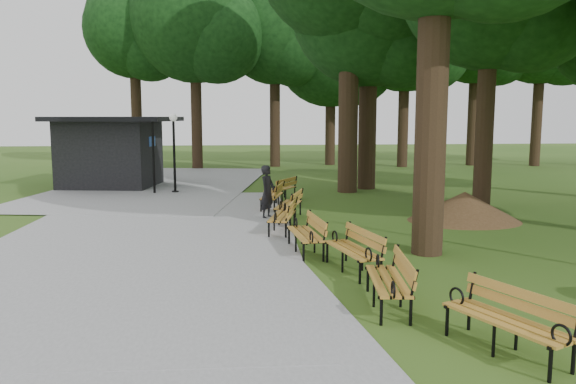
{
  "coord_description": "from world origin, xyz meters",
  "views": [
    {
      "loc": [
        -1.66,
        -11.65,
        3.11
      ],
      "look_at": [
        -0.16,
        3.13,
        1.1
      ],
      "focal_mm": 34.89,
      "sensor_mm": 36.0,
      "label": 1
    }
  ],
  "objects": [
    {
      "name": "bench_5",
      "position": [
        0.05,
        5.06,
        0.44
      ],
      "size": [
        1.18,
        2.0,
        0.88
      ],
      "primitive_type": null,
      "rotation": [
        0.0,
        0.0,
        -1.88
      ],
      "color": "#B07928",
      "rests_on": "ground"
    },
    {
      "name": "bench_4",
      "position": [
        -0.31,
        3.13,
        0.44
      ],
      "size": [
        1.08,
        2.0,
        0.88
      ],
      "primitive_type": null,
      "rotation": [
        0.0,
        0.0,
        -1.82
      ],
      "color": "#B07928",
      "rests_on": "ground"
    },
    {
      "name": "bench_2",
      "position": [
        0.75,
        -0.85,
        0.44
      ],
      "size": [
        1.02,
        1.99,
        0.88
      ],
      "primitive_type": null,
      "rotation": [
        0.0,
        0.0,
        -1.36
      ],
      "color": "#B07928",
      "rests_on": "ground"
    },
    {
      "name": "bench_7",
      "position": [
        0.14,
        8.83,
        0.44
      ],
      "size": [
        1.52,
        1.96,
        0.88
      ],
      "primitive_type": null,
      "rotation": [
        0.0,
        0.0,
        -2.1
      ],
      "color": "#B07928",
      "rests_on": "ground"
    },
    {
      "name": "path",
      "position": [
        -4.0,
        3.0,
        0.03
      ],
      "size": [
        12.0,
        38.0,
        0.06
      ],
      "primitive_type": "cube",
      "color": "gray",
      "rests_on": "ground"
    },
    {
      "name": "bench_1",
      "position": [
        0.86,
        -3.0,
        0.44
      ],
      "size": [
        0.86,
        1.96,
        0.88
      ],
      "primitive_type": null,
      "rotation": [
        0.0,
        0.0,
        -1.69
      ],
      "color": "#B07928",
      "rests_on": "ground"
    },
    {
      "name": "kiosk",
      "position": [
        -6.97,
        13.66,
        1.55
      ],
      "size": [
        5.58,
        5.05,
        3.1
      ],
      "primitive_type": null,
      "rotation": [
        0.0,
        0.0,
        -0.16
      ],
      "color": "black",
      "rests_on": "ground"
    },
    {
      "name": "bench_3",
      "position": [
        -0.0,
        0.77,
        0.44
      ],
      "size": [
        0.81,
        1.95,
        0.88
      ],
      "primitive_type": null,
      "rotation": [
        0.0,
        0.0,
        -1.48
      ],
      "color": "#B07928",
      "rests_on": "ground"
    },
    {
      "name": "bench_6",
      "position": [
        -0.31,
        7.06,
        0.44
      ],
      "size": [
        1.08,
        2.0,
        0.88
      ],
      "primitive_type": null,
      "rotation": [
        0.0,
        0.0,
        -1.82
      ],
      "color": "#B07928",
      "rests_on": "ground"
    },
    {
      "name": "lawn_tree_4",
      "position": [
        4.17,
        12.01,
        7.6
      ],
      "size": [
        6.66,
        6.66,
        10.99
      ],
      "color": "black",
      "rests_on": "ground"
    },
    {
      "name": "person",
      "position": [
        -0.57,
        5.25,
        0.82
      ],
      "size": [
        0.65,
        0.71,
        1.64
      ],
      "primitive_type": "imported",
      "rotation": [
        0.0,
        0.0,
        1.02
      ],
      "color": "black",
      "rests_on": "ground"
    },
    {
      "name": "dirt_mound",
      "position": [
        5.27,
        4.24,
        0.44
      ],
      "size": [
        2.83,
        2.83,
        0.89
      ],
      "primitive_type": "cone",
      "color": "#47301C",
      "rests_on": "ground"
    },
    {
      "name": "lamp_post",
      "position": [
        -3.96,
        11.34,
        2.32
      ],
      "size": [
        0.32,
        0.32,
        3.23
      ],
      "color": "black",
      "rests_on": "ground"
    },
    {
      "name": "ground",
      "position": [
        0.0,
        0.0,
        0.0
      ],
      "size": [
        100.0,
        100.0,
        0.0
      ],
      "primitive_type": "plane",
      "color": "#2D4F16",
      "rests_on": "ground"
    },
    {
      "name": "bench_0",
      "position": [
        1.91,
        -4.93,
        0.44
      ],
      "size": [
        1.35,
        2.0,
        0.88
      ],
      "primitive_type": null,
      "rotation": [
        0.0,
        0.0,
        -1.16
      ],
      "color": "#B07928",
      "rests_on": "ground"
    },
    {
      "name": "tree_backdrop",
      "position": [
        6.81,
        23.06,
        8.09
      ],
      "size": [
        35.89,
        9.63,
        16.19
      ],
      "primitive_type": null,
      "color": "black",
      "rests_on": "ground"
    }
  ]
}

